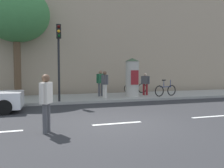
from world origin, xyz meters
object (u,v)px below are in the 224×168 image
(poster_column, at_px, (132,77))
(bicycle_leaning, at_px, (136,88))
(bicycle_upright, at_px, (166,90))
(pedestrian_in_red_top, at_px, (46,98))
(pedestrian_in_light_jacket, at_px, (100,81))
(traffic_light, at_px, (59,50))
(street_tree, at_px, (16,14))
(pedestrian_near_pole, at_px, (145,82))
(pedestrian_in_dark_shirt, at_px, (105,82))

(poster_column, height_order, bicycle_leaning, poster_column)
(poster_column, distance_m, bicycle_upright, 2.42)
(pedestrian_in_red_top, relative_size, pedestrian_in_light_jacket, 1.03)
(pedestrian_in_light_jacket, relative_size, bicycle_leaning, 0.96)
(traffic_light, xyz_separation_m, pedestrian_in_light_jacket, (2.79, 1.83, -1.79))
(traffic_light, xyz_separation_m, street_tree, (-2.36, 3.10, 2.41))
(traffic_light, height_order, pedestrian_in_light_jacket, traffic_light)
(street_tree, bearing_deg, pedestrian_in_light_jacket, -13.88)
(bicycle_leaning, bearing_deg, traffic_light, -152.96)
(traffic_light, height_order, pedestrian_in_red_top, traffic_light)
(traffic_light, distance_m, pedestrian_near_pole, 6.41)
(street_tree, relative_size, pedestrian_in_dark_shirt, 4.24)
(bicycle_upright, bearing_deg, traffic_light, -175.20)
(poster_column, relative_size, pedestrian_in_red_top, 1.41)
(pedestrian_in_dark_shirt, distance_m, bicycle_leaning, 3.74)
(traffic_light, height_order, poster_column, traffic_light)
(pedestrian_in_red_top, height_order, bicycle_leaning, pedestrian_in_red_top)
(poster_column, bearing_deg, pedestrian_in_red_top, -129.54)
(pedestrian_in_light_jacket, bearing_deg, poster_column, -25.73)
(pedestrian_in_light_jacket, height_order, bicycle_upright, pedestrian_in_light_jacket)
(pedestrian_near_pole, xyz_separation_m, bicycle_leaning, (-0.15, 1.37, -0.51))
(pedestrian_in_red_top, bearing_deg, poster_column, 50.46)
(street_tree, relative_size, bicycle_upright, 4.02)
(street_tree, bearing_deg, pedestrian_near_pole, -10.46)
(pedestrian_in_dark_shirt, relative_size, bicycle_upright, 0.95)
(traffic_light, distance_m, pedestrian_in_dark_shirt, 3.43)
(street_tree, bearing_deg, pedestrian_in_dark_shirt, -24.47)
(street_tree, relative_size, pedestrian_in_light_jacket, 4.13)
(traffic_light, bearing_deg, pedestrian_in_red_top, -98.34)
(pedestrian_near_pole, distance_m, bicycle_leaning, 1.47)
(pedestrian_in_red_top, height_order, pedestrian_in_light_jacket, pedestrian_in_light_jacket)
(pedestrian_in_light_jacket, distance_m, bicycle_upright, 4.34)
(pedestrian_in_light_jacket, distance_m, pedestrian_in_dark_shirt, 1.07)
(poster_column, bearing_deg, bicycle_upright, -8.94)
(bicycle_upright, bearing_deg, pedestrian_near_pole, 134.52)
(pedestrian_in_light_jacket, distance_m, bicycle_leaning, 3.24)
(poster_column, height_order, bicycle_upright, poster_column)
(pedestrian_in_dark_shirt, height_order, bicycle_leaning, pedestrian_in_dark_shirt)
(pedestrian_in_red_top, height_order, bicycle_upright, pedestrian_in_red_top)
(street_tree, relative_size, pedestrian_near_pole, 4.63)
(bicycle_leaning, xyz_separation_m, bicycle_upright, (1.13, -2.36, 0.00))
(pedestrian_in_red_top, height_order, pedestrian_near_pole, pedestrian_in_red_top)
(street_tree, height_order, pedestrian_in_dark_shirt, street_tree)
(pedestrian_near_pole, relative_size, bicycle_upright, 0.87)
(poster_column, xyz_separation_m, pedestrian_in_red_top, (-5.50, -6.67, -0.37))
(pedestrian_in_light_jacket, relative_size, pedestrian_in_dark_shirt, 1.03)
(traffic_light, height_order, pedestrian_in_dark_shirt, traffic_light)
(poster_column, xyz_separation_m, bicycle_leaning, (1.10, 2.01, -0.87))
(pedestrian_in_red_top, bearing_deg, bicycle_leaning, 52.72)
(pedestrian_in_dark_shirt, bearing_deg, street_tree, 155.53)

